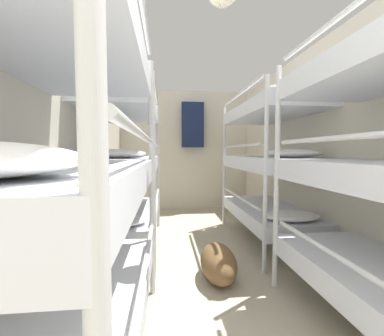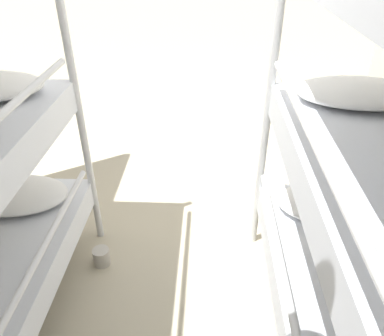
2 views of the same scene
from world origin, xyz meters
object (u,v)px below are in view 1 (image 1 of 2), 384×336
at_px(bunk_stack_left_far, 124,163).
at_px(bunk_stack_left_near, 56,182).
at_px(bunk_stack_right_far, 270,162).
at_px(hanging_coat, 193,125).
at_px(duffel_bag, 218,263).

bearing_deg(bunk_stack_left_far, bunk_stack_left_near, -90.00).
bearing_deg(bunk_stack_right_far, bunk_stack_left_near, -132.88).
distance_m(bunk_stack_left_far, bunk_stack_right_far, 1.82).
bearing_deg(hanging_coat, duffel_bag, -91.57).
height_order(bunk_stack_left_far, bunk_stack_right_far, same).
bearing_deg(bunk_stack_right_far, duffel_bag, -133.77).
bearing_deg(bunk_stack_left_near, duffel_bag, 47.87).
bearing_deg(duffel_bag, hanging_coat, 88.43).
xyz_separation_m(bunk_stack_right_far, duffel_bag, (-0.85, -0.89, -0.89)).
bearing_deg(bunk_stack_left_far, duffel_bag, -42.51).
relative_size(bunk_stack_left_near, bunk_stack_right_far, 1.00).
bearing_deg(duffel_bag, bunk_stack_left_near, -132.13).
relative_size(bunk_stack_left_near, hanging_coat, 2.16).
bearing_deg(bunk_stack_left_far, hanging_coat, 62.54).
height_order(bunk_stack_right_far, hanging_coat, hanging_coat).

